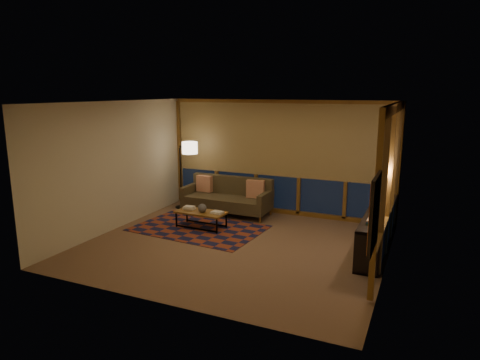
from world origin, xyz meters
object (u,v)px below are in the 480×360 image
at_px(coffee_table, 201,220).
at_px(bookshelf, 377,229).
at_px(floor_lamp, 181,174).
at_px(sofa, 227,197).

height_order(coffee_table, bookshelf, bookshelf).
distance_m(floor_lamp, bookshelf, 4.96).
xyz_separation_m(coffee_table, bookshelf, (3.59, 0.34, 0.18)).
distance_m(sofa, bookshelf, 3.65).
relative_size(sofa, bookshelf, 0.73).
relative_size(sofa, floor_lamp, 1.22).
relative_size(coffee_table, floor_lamp, 0.64).
bearing_deg(bookshelf, coffee_table, -174.64).
bearing_deg(sofa, bookshelf, -13.30).
xyz_separation_m(sofa, floor_lamp, (-1.30, 0.06, 0.43)).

